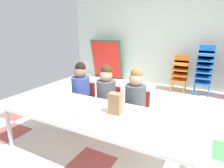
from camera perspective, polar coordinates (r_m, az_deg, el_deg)
ground_plane at (r=2.88m, az=4.05°, el=-12.68°), size 5.23×4.92×0.02m
back_wall at (r=4.88m, az=16.55°, el=14.54°), size 5.23×0.10×2.56m
craft_table at (r=2.07m, az=-6.06°, el=-9.06°), size 2.11×0.74×0.54m
seated_child_near_camera at (r=2.83m, az=-9.13°, el=-0.97°), size 0.32×0.31×0.92m
seated_child_middle_seat at (r=2.60m, az=-1.66°, el=-2.28°), size 0.33×0.33×0.92m
seated_child_far_right at (r=2.44m, az=7.03°, el=-3.76°), size 0.32×0.32×0.92m
kid_chair_orange_stack at (r=4.53m, az=19.51°, el=3.65°), size 0.32×0.30×0.80m
kid_chair_blue_stack at (r=4.47m, az=25.74°, el=4.37°), size 0.32×0.30×1.04m
folded_activity_table at (r=5.32m, az=-1.55°, el=7.28°), size 0.90×0.29×1.09m
paper_bag_brown at (r=1.95m, az=0.98°, el=-5.82°), size 0.13×0.09×0.22m
paper_plate_near_edge at (r=1.98m, az=-8.42°, el=-9.03°), size 0.18×0.18×0.01m
paper_plate_center_table at (r=2.56m, az=-17.29°, el=-3.56°), size 0.18×0.18×0.01m
donut_powdered_on_plate at (r=1.97m, az=-8.45°, el=-8.48°), size 0.12×0.12×0.03m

